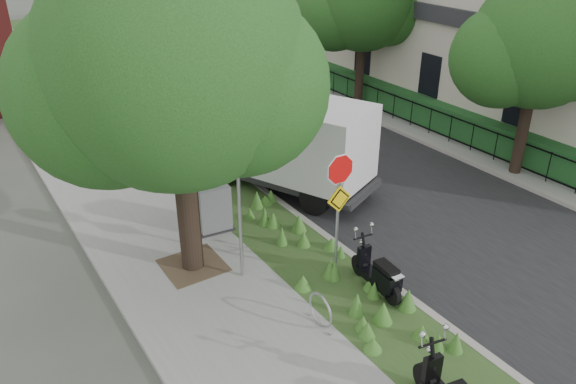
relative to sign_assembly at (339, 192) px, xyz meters
The scene contains 19 objects.
ground 2.78m from the sign_assembly, 22.62° to the right, with size 120.00×120.00×0.00m, color #4C5147.
sidewalk_near 10.10m from the sign_assembly, 106.84° to the left, with size 3.50×60.00×0.12m, color gray.
verge 9.69m from the sign_assembly, 90.61° to the left, with size 2.00×60.00×0.12m, color #2A4F21.
kerb_near 9.73m from the sign_assembly, 84.54° to the left, with size 0.20×60.00×0.13m, color #9E9991.
road 10.65m from the sign_assembly, 64.96° to the left, with size 7.00×60.00×0.01m, color black.
kerb_far 12.50m from the sign_assembly, 50.01° to the left, with size 0.20×60.00×0.13m, color #9E9991.
footpath_far 13.64m from the sign_assembly, 44.45° to the left, with size 3.20×60.00×0.12m, color gray.
street_tree_main 4.30m from the sign_assembly, 139.63° to the left, with size 6.21×5.54×7.66m.
bare_post 2.18m from the sign_assembly, 145.95° to the left, with size 0.08×0.08×4.00m.
bike_hoop 2.54m from the sign_assembly, 137.69° to the right, with size 0.06×0.78×0.77m.
sign_assembly is the anchor object (origin of this frame).
fence_far 12.86m from the sign_assembly, 47.60° to the left, with size 0.04×24.00×1.00m.
hedge_far 13.34m from the sign_assembly, 45.36° to the left, with size 1.00×24.00×1.10m, color #17421E.
terrace_houses 16.07m from the sign_assembly, 36.15° to the left, with size 7.40×26.40×8.20m.
far_tree_a 8.66m from the sign_assembly, ahead, with size 4.60×4.10×6.22m.
far_tree_b 12.78m from the sign_assembly, 48.62° to the left, with size 4.83×4.31×6.56m.
scooter_far 2.13m from the sign_assembly, 66.72° to the right, with size 0.45×1.74×0.83m.
box_truck 4.95m from the sign_assembly, 69.53° to the left, with size 4.06×5.75×2.44m.
utility_cabinet 4.07m from the sign_assembly, 112.00° to the left, with size 1.01×0.73×1.26m.
Camera 1 is at (-8.20, -7.84, 7.85)m, focal length 35.00 mm.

